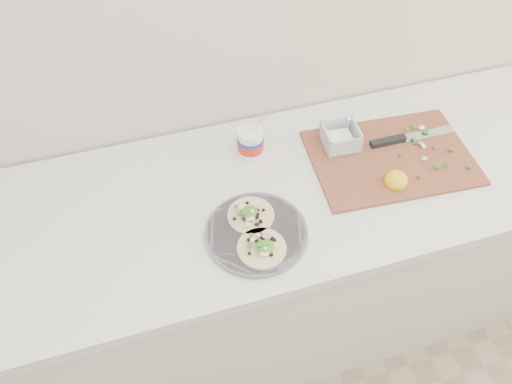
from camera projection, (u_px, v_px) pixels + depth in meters
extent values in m
cube|color=beige|center=(177.00, 24.00, 1.33)|extent=(3.50, 0.05, 2.60)
cube|color=silver|center=(222.00, 281.00, 1.82)|extent=(2.40, 0.62, 0.86)
cube|color=silver|center=(215.00, 209.00, 1.46)|extent=(2.44, 0.66, 0.04)
cylinder|color=#58565D|center=(256.00, 233.00, 1.37)|extent=(0.27, 0.27, 0.01)
cylinder|color=#58565D|center=(256.00, 232.00, 1.37)|extent=(0.29, 0.29, 0.00)
cylinder|color=white|center=(251.00, 142.00, 1.54)|extent=(0.08, 0.08, 0.10)
cylinder|color=red|center=(251.00, 143.00, 1.54)|extent=(0.08, 0.08, 0.04)
cylinder|color=#192D99|center=(250.00, 138.00, 1.53)|extent=(0.08, 0.08, 0.01)
cube|color=brown|center=(391.00, 157.00, 1.56)|extent=(0.52, 0.38, 0.01)
cube|color=white|center=(340.00, 140.00, 1.58)|extent=(0.07, 0.07, 0.03)
ellipsoid|color=yellow|center=(397.00, 179.00, 1.47)|extent=(0.07, 0.07, 0.06)
cube|color=silver|center=(427.00, 134.00, 1.62)|extent=(0.18, 0.04, 0.00)
cube|color=black|center=(388.00, 141.00, 1.59)|extent=(0.12, 0.02, 0.02)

